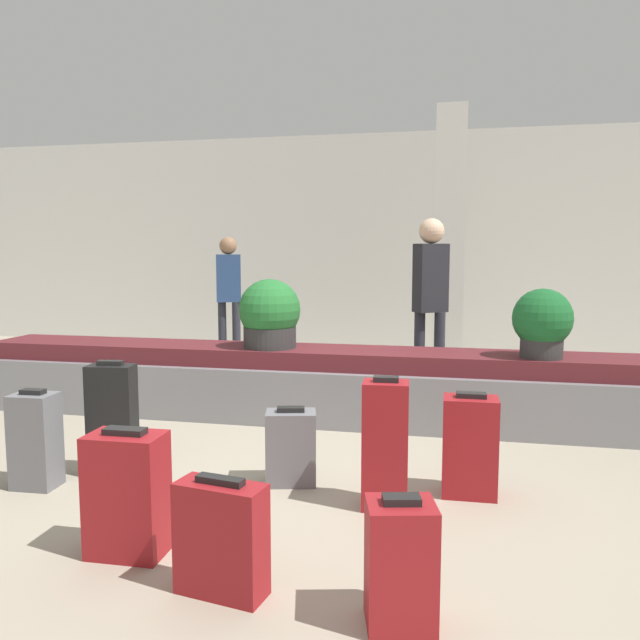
# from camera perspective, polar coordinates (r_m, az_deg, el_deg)

# --- Properties ---
(ground_plane) EXTENTS (18.00, 18.00, 0.00)m
(ground_plane) POSITION_cam_1_polar(r_m,az_deg,el_deg) (4.13, -4.77, -14.57)
(ground_plane) COLOR #9E937F
(back_wall) EXTENTS (18.00, 0.06, 3.20)m
(back_wall) POSITION_cam_1_polar(r_m,az_deg,el_deg) (9.45, 5.28, 7.08)
(back_wall) COLOR silver
(back_wall) RESTS_ON ground_plane
(carousel) EXTENTS (6.47, 0.76, 0.62)m
(carousel) POSITION_cam_1_polar(r_m,az_deg,el_deg) (5.52, 0.00, -5.97)
(carousel) COLOR gray
(carousel) RESTS_ON ground_plane
(pillar) EXTENTS (0.36, 0.36, 3.20)m
(pillar) POSITION_cam_1_polar(r_m,az_deg,el_deg) (7.82, 11.76, 7.14)
(pillar) COLOR silver
(pillar) RESTS_ON ground_plane
(suitcase_0) EXTENTS (0.41, 0.23, 0.52)m
(suitcase_0) POSITION_cam_1_polar(r_m,az_deg,el_deg) (2.85, -9.02, -19.12)
(suitcase_0) COLOR maroon
(suitcase_0) RESTS_ON ground_plane
(suitcase_1) EXTENTS (0.27, 0.22, 0.62)m
(suitcase_1) POSITION_cam_1_polar(r_m,az_deg,el_deg) (4.33, -24.58, -9.97)
(suitcase_1) COLOR slate
(suitcase_1) RESTS_ON ground_plane
(suitcase_2) EXTENTS (0.32, 0.21, 0.77)m
(suitcase_2) POSITION_cam_1_polar(r_m,az_deg,el_deg) (4.35, -18.45, -8.67)
(suitcase_2) COLOR black
(suitcase_2) RESTS_ON ground_plane
(suitcase_3) EXTENTS (0.35, 0.27, 0.50)m
(suitcase_3) POSITION_cam_1_polar(r_m,az_deg,el_deg) (4.03, -2.67, -11.54)
(suitcase_3) COLOR slate
(suitcase_3) RESTS_ON ground_plane
(suitcase_4) EXTENTS (0.27, 0.22, 0.77)m
(suitcase_4) POSITION_cam_1_polar(r_m,az_deg,el_deg) (3.64, 5.99, -11.27)
(suitcase_4) COLOR maroon
(suitcase_4) RESTS_ON ground_plane
(suitcase_5) EXTENTS (0.37, 0.24, 0.63)m
(suitcase_5) POSITION_cam_1_polar(r_m,az_deg,el_deg) (3.26, -17.22, -14.95)
(suitcase_5) COLOR maroon
(suitcase_5) RESTS_ON ground_plane
(suitcase_6) EXTENTS (0.31, 0.28, 0.53)m
(suitcase_6) POSITION_cam_1_polar(r_m,az_deg,el_deg) (2.64, 7.37, -21.21)
(suitcase_6) COLOR maroon
(suitcase_6) RESTS_ON ground_plane
(suitcase_7) EXTENTS (0.33, 0.23, 0.63)m
(suitcase_7) POSITION_cam_1_polar(r_m,az_deg,el_deg) (3.93, 13.54, -11.14)
(suitcase_7) COLOR maroon
(suitcase_7) RESTS_ON ground_plane
(potted_plant_0) EXTENTS (0.54, 0.54, 0.61)m
(potted_plant_0) POSITION_cam_1_polar(r_m,az_deg,el_deg) (5.49, -4.63, 0.44)
(potted_plant_0) COLOR #2D2D2D
(potted_plant_0) RESTS_ON carousel
(potted_plant_1) EXTENTS (0.47, 0.47, 0.55)m
(potted_plant_1) POSITION_cam_1_polar(r_m,az_deg,el_deg) (5.25, 19.66, -0.23)
(potted_plant_1) COLOR #2D2D2D
(potted_plant_1) RESTS_ON carousel
(traveler_0) EXTENTS (0.37, 0.33, 1.79)m
(traveler_0) POSITION_cam_1_polar(r_m,az_deg,el_deg) (6.35, 10.06, 2.77)
(traveler_0) COLOR #282833
(traveler_0) RESTS_ON ground_plane
(traveler_1) EXTENTS (0.36, 0.28, 1.66)m
(traveler_1) POSITION_cam_1_polar(r_m,az_deg,el_deg) (8.41, -8.34, 2.97)
(traveler_1) COLOR #282833
(traveler_1) RESTS_ON ground_plane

